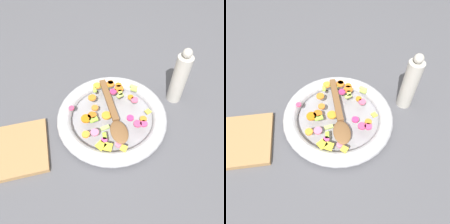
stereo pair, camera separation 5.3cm
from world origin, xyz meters
TOP-DOWN VIEW (x-y plane):
  - ground_plane at (0.00, 0.00)m, footprint 4.00×4.00m
  - skillet at (0.00, 0.00)m, footprint 0.39×0.39m
  - chopped_vegetables at (0.01, 0.00)m, footprint 0.32×0.28m
  - wooden_spoon at (-0.03, -0.00)m, footprint 0.29×0.06m
  - pepper_mill at (0.05, -0.26)m, footprint 0.05×0.05m
  - cutting_board at (-0.05, 0.32)m, footprint 0.20×0.17m

SIDE VIEW (x-z plane):
  - ground_plane at x=0.00m, z-range 0.00..0.00m
  - cutting_board at x=-0.05m, z-range 0.00..0.02m
  - skillet at x=0.00m, z-range 0.00..0.05m
  - chopped_vegetables at x=0.01m, z-range 0.05..0.06m
  - wooden_spoon at x=-0.03m, z-range 0.06..0.07m
  - pepper_mill at x=0.05m, z-range -0.01..0.22m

